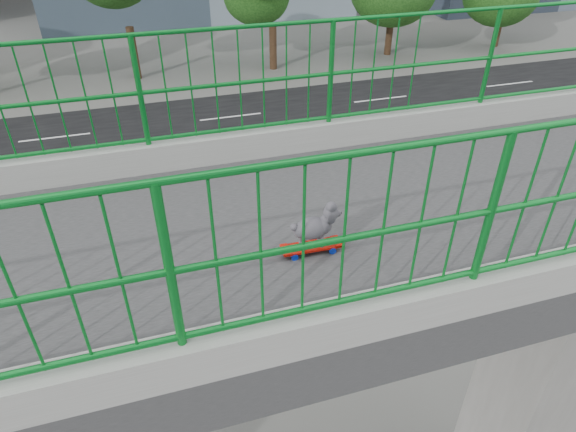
% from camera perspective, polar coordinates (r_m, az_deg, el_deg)
% --- Properties ---
extents(road, '(18.00, 90.00, 0.02)m').
position_cam_1_polar(road, '(19.51, -26.40, 0.83)').
color(road, black).
rests_on(road, ground).
extents(skateboard, '(0.17, 0.51, 0.07)m').
position_cam_1_polar(skateboard, '(4.15, 2.69, -3.57)').
color(skateboard, red).
rests_on(skateboard, footbridge).
extents(poodle, '(0.19, 0.44, 0.36)m').
position_cam_1_polar(poodle, '(4.03, 3.08, -1.15)').
color(poodle, '#312E34').
rests_on(poodle, skateboard).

